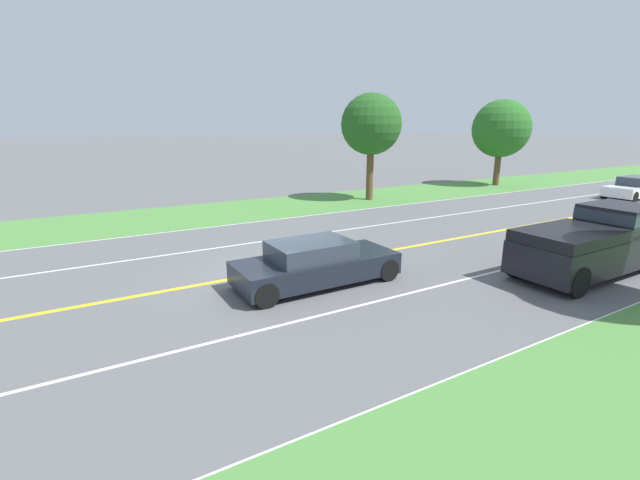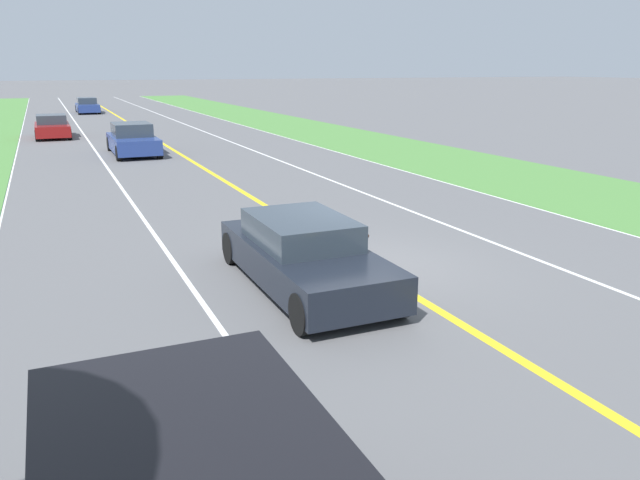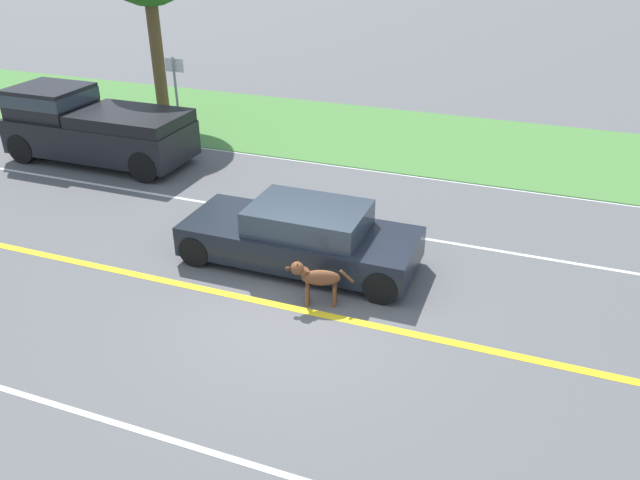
{
  "view_description": "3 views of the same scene",
  "coord_description": "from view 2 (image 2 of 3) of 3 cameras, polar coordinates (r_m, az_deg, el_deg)",
  "views": [
    {
      "loc": [
        11.63,
        -5.19,
        4.39
      ],
      "look_at": [
        1.21,
        0.87,
        1.17
      ],
      "focal_mm": 24.0,
      "sensor_mm": 36.0,
      "label": 1
    },
    {
      "loc": [
        5.66,
        10.52,
        3.88
      ],
      "look_at": [
        1.19,
        0.32,
        0.79
      ],
      "focal_mm": 35.0,
      "sensor_mm": 36.0,
      "label": 2
    },
    {
      "loc": [
        -8.58,
        -3.71,
        6.33
      ],
      "look_at": [
        0.89,
        -0.15,
        0.99
      ],
      "focal_mm": 35.0,
      "sensor_mm": 36.0,
      "label": 3
    }
  ],
  "objects": [
    {
      "name": "centre_divider_line",
      "position": [
        12.56,
        4.38,
        -2.52
      ],
      "size": [
        0.18,
        160.0,
        0.01
      ],
      "primitive_type": "cube",
      "color": "yellow",
      "rests_on": "ground"
    },
    {
      "name": "lane_edge_line_left",
      "position": [
        16.91,
        25.83,
        0.68
      ],
      "size": [
        0.14,
        160.0,
        0.01
      ],
      "primitive_type": "cube",
      "color": "white",
      "rests_on": "ground"
    },
    {
      "name": "car_trailing_mid",
      "position": [
        39.15,
        -23.29,
        9.47
      ],
      "size": [
        1.85,
        4.25,
        1.28
      ],
      "color": "maroon",
      "rests_on": "ground"
    },
    {
      "name": "car_trailing_near",
      "position": [
        30.18,
        -16.74,
        8.75
      ],
      "size": [
        1.94,
        4.56,
        1.42
      ],
      "color": "navy",
      "rests_on": "ground"
    },
    {
      "name": "lane_dash_same_dir",
      "position": [
        11.42,
        -11.38,
        -4.66
      ],
      "size": [
        0.1,
        160.0,
        0.01
      ],
      "primitive_type": "cube",
      "color": "white",
      "rests_on": "ground"
    },
    {
      "name": "car_trailing_far",
      "position": [
        59.32,
        -20.5,
        11.41
      ],
      "size": [
        1.82,
        4.6,
        1.33
      ],
      "color": "navy",
      "rests_on": "ground"
    },
    {
      "name": "dog",
      "position": [
        12.52,
        2.64,
        0.09
      ],
      "size": [
        0.49,
        1.2,
        0.88
      ],
      "rotation": [
        0.0,
        0.0,
        0.31
      ],
      "color": "brown",
      "rests_on": "ground"
    },
    {
      "name": "ego_car",
      "position": [
        11.3,
        -1.49,
        -1.33
      ],
      "size": [
        1.87,
        4.69,
        1.28
      ],
      "color": "black",
      "rests_on": "ground"
    },
    {
      "name": "ground_plane",
      "position": [
        12.56,
        4.38,
        -2.53
      ],
      "size": [
        400.0,
        400.0,
        0.0
      ],
      "primitive_type": "plane",
      "color": "#5B5B5E"
    },
    {
      "name": "lane_dash_oncoming",
      "position": [
        14.48,
        16.71,
        -0.69
      ],
      "size": [
        0.1,
        160.0,
        0.01
      ],
      "primitive_type": "cube",
      "color": "white",
      "rests_on": "ground"
    }
  ]
}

